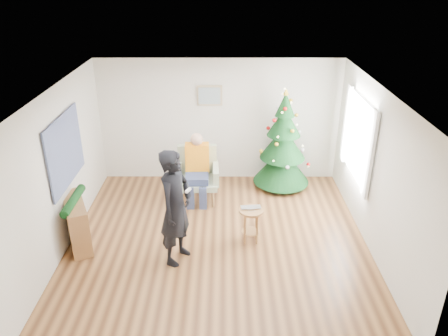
{
  "coord_description": "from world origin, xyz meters",
  "views": [
    {
      "loc": [
        0.12,
        -6.17,
        4.28
      ],
      "look_at": [
        0.1,
        0.6,
        1.1
      ],
      "focal_mm": 35.0,
      "sensor_mm": 36.0,
      "label": 1
    }
  ],
  "objects_px": {
    "stool": "(251,225)",
    "standing_man": "(176,208)",
    "christmas_tree": "(283,144)",
    "console": "(77,223)",
    "armchair": "(198,181)"
  },
  "relations": [
    {
      "from": "stool",
      "to": "armchair",
      "type": "distance_m",
      "value": 1.77
    },
    {
      "from": "standing_man",
      "to": "stool",
      "type": "bearing_deg",
      "value": -42.41
    },
    {
      "from": "christmas_tree",
      "to": "standing_man",
      "type": "bearing_deg",
      "value": -127.2
    },
    {
      "from": "christmas_tree",
      "to": "armchair",
      "type": "relative_size",
      "value": 2.02
    },
    {
      "from": "christmas_tree",
      "to": "stool",
      "type": "xyz_separation_m",
      "value": [
        -0.75,
        -2.04,
        -0.64
      ]
    },
    {
      "from": "christmas_tree",
      "to": "standing_man",
      "type": "distance_m",
      "value": 3.18
    },
    {
      "from": "christmas_tree",
      "to": "armchair",
      "type": "bearing_deg",
      "value": -162.0
    },
    {
      "from": "stool",
      "to": "standing_man",
      "type": "bearing_deg",
      "value": -157.1
    },
    {
      "from": "stool",
      "to": "console",
      "type": "height_order",
      "value": "console"
    },
    {
      "from": "armchair",
      "to": "standing_man",
      "type": "height_order",
      "value": "standing_man"
    },
    {
      "from": "stool",
      "to": "christmas_tree",
      "type": "bearing_deg",
      "value": 69.85
    },
    {
      "from": "christmas_tree",
      "to": "standing_man",
      "type": "xyz_separation_m",
      "value": [
        -1.93,
        -2.54,
        -0.01
      ]
    },
    {
      "from": "armchair",
      "to": "console",
      "type": "height_order",
      "value": "armchair"
    },
    {
      "from": "console",
      "to": "stool",
      "type": "bearing_deg",
      "value": -22.77
    },
    {
      "from": "armchair",
      "to": "standing_man",
      "type": "distance_m",
      "value": 2.06
    }
  ]
}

